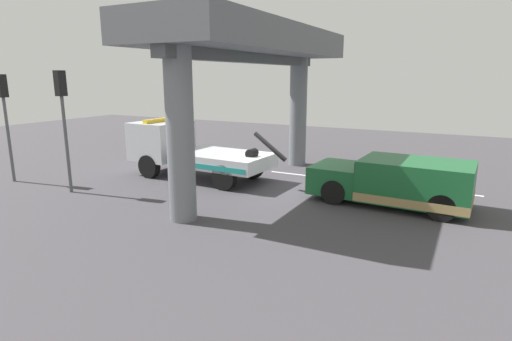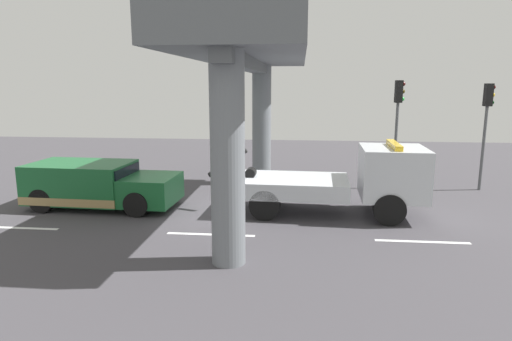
# 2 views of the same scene
# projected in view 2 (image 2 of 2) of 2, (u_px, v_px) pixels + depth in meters

# --- Properties ---
(ground_plane) EXTENTS (60.00, 40.00, 0.10)m
(ground_plane) POSITION_uv_depth(u_px,v_px,m) (225.00, 212.00, 15.43)
(ground_plane) COLOR #423F44
(lane_stripe_west) EXTENTS (2.60, 0.16, 0.01)m
(lane_stripe_west) POSITION_uv_depth(u_px,v_px,m) (18.00, 228.00, 13.52)
(lane_stripe_west) COLOR silver
(lane_stripe_west) RESTS_ON ground
(lane_stripe_mid) EXTENTS (2.60, 0.16, 0.01)m
(lane_stripe_mid) POSITION_uv_depth(u_px,v_px,m) (211.00, 234.00, 12.92)
(lane_stripe_mid) COLOR silver
(lane_stripe_mid) RESTS_ON ground
(lane_stripe_east) EXTENTS (2.60, 0.16, 0.01)m
(lane_stripe_east) POSITION_uv_depth(u_px,v_px,m) (422.00, 242.00, 12.33)
(lane_stripe_east) COLOR silver
(lane_stripe_east) RESTS_ON ground
(tow_truck_white) EXTENTS (7.29, 2.63, 2.46)m
(tow_truck_white) POSITION_uv_depth(u_px,v_px,m) (349.00, 179.00, 14.75)
(tow_truck_white) COLOR silver
(tow_truck_white) RESTS_ON ground
(towed_van_green) EXTENTS (5.28, 2.39, 1.58)m
(towed_van_green) POSITION_uv_depth(u_px,v_px,m) (97.00, 185.00, 15.73)
(towed_van_green) COLOR #195B2D
(towed_van_green) RESTS_ON ground
(overpass_structure) EXTENTS (3.60, 11.07, 6.12)m
(overpass_structure) POSITION_uv_depth(u_px,v_px,m) (249.00, 58.00, 14.35)
(overpass_structure) COLOR slate
(overpass_structure) RESTS_ON ground
(traffic_light_near) EXTENTS (0.39, 0.32, 4.48)m
(traffic_light_near) POSITION_uv_depth(u_px,v_px,m) (398.00, 111.00, 18.14)
(traffic_light_near) COLOR #515456
(traffic_light_near) RESTS_ON ground
(traffic_light_far) EXTENTS (0.39, 0.32, 4.35)m
(traffic_light_far) POSITION_uv_depth(u_px,v_px,m) (487.00, 113.00, 17.81)
(traffic_light_far) COLOR #515456
(traffic_light_far) RESTS_ON ground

